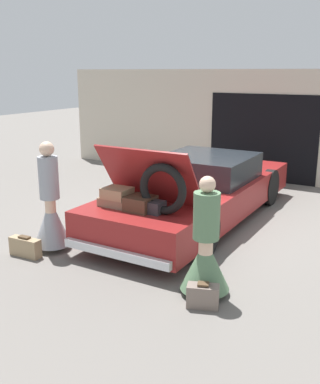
% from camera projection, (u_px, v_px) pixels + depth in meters
% --- Properties ---
extents(ground_plane, '(40.00, 40.00, 0.00)m').
position_uv_depth(ground_plane, '(199.00, 219.00, 8.62)').
color(ground_plane, slate).
extents(garage_wall_back, '(12.00, 0.14, 2.80)m').
position_uv_depth(garage_wall_back, '(264.00, 126.00, 11.39)').
color(garage_wall_back, beige).
rests_on(garage_wall_back, ground_plane).
extents(car, '(1.92, 5.44, 1.67)m').
position_uv_depth(car, '(199.00, 191.00, 8.46)').
color(car, maroon).
rests_on(car, ground_plane).
extents(person_left, '(0.58, 0.58, 1.73)m').
position_uv_depth(person_left, '(51.00, 212.00, 7.00)').
color(person_left, beige).
rests_on(person_left, ground_plane).
extents(person_right, '(0.63, 0.63, 1.54)m').
position_uv_depth(person_right, '(205.00, 254.00, 5.59)').
color(person_right, beige).
rests_on(person_right, ground_plane).
extents(suitcase_beside_left_person, '(0.53, 0.18, 0.32)m').
position_uv_depth(suitcase_beside_left_person, '(25.00, 247.00, 6.86)').
color(suitcase_beside_left_person, '#9E8460').
rests_on(suitcase_beside_left_person, ground_plane).
extents(suitcase_beside_right_person, '(0.42, 0.31, 0.31)m').
position_uv_depth(suitcase_beside_right_person, '(203.00, 296.00, 5.38)').
color(suitcase_beside_right_person, '#75665B').
rests_on(suitcase_beside_right_person, ground_plane).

